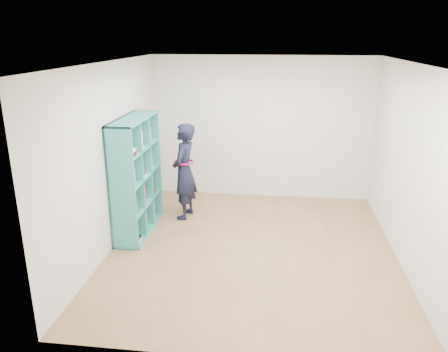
# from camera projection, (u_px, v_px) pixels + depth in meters

# --- Properties ---
(floor) EXTENTS (4.50, 4.50, 0.00)m
(floor) POSITION_uv_depth(u_px,v_px,m) (252.00, 249.00, 6.26)
(floor) COLOR brown
(floor) RESTS_ON ground
(ceiling) EXTENTS (4.50, 4.50, 0.00)m
(ceiling) POSITION_uv_depth(u_px,v_px,m) (256.00, 63.00, 5.46)
(ceiling) COLOR white
(ceiling) RESTS_ON wall_back
(wall_left) EXTENTS (0.02, 4.50, 2.60)m
(wall_left) POSITION_uv_depth(u_px,v_px,m) (111.00, 157.00, 6.10)
(wall_left) COLOR silver
(wall_left) RESTS_ON floor
(wall_right) EXTENTS (0.02, 4.50, 2.60)m
(wall_right) POSITION_uv_depth(u_px,v_px,m) (409.00, 168.00, 5.62)
(wall_right) COLOR silver
(wall_right) RESTS_ON floor
(wall_back) EXTENTS (4.00, 0.02, 2.60)m
(wall_back) POSITION_uv_depth(u_px,v_px,m) (262.00, 128.00, 7.98)
(wall_back) COLOR silver
(wall_back) RESTS_ON floor
(wall_front) EXTENTS (4.00, 0.02, 2.60)m
(wall_front) POSITION_uv_depth(u_px,v_px,m) (238.00, 235.00, 3.74)
(wall_front) COLOR silver
(wall_front) RESTS_ON floor
(bookshelf) EXTENTS (0.39, 1.34, 1.79)m
(bookshelf) POSITION_uv_depth(u_px,v_px,m) (135.00, 178.00, 6.60)
(bookshelf) COLOR teal
(bookshelf) RESTS_ON floor
(person) EXTENTS (0.44, 0.62, 1.60)m
(person) POSITION_uv_depth(u_px,v_px,m) (184.00, 171.00, 7.15)
(person) COLOR black
(person) RESTS_ON floor
(smartphone) EXTENTS (0.02, 0.09, 0.13)m
(smartphone) POSITION_uv_depth(u_px,v_px,m) (177.00, 163.00, 7.23)
(smartphone) COLOR silver
(smartphone) RESTS_ON person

